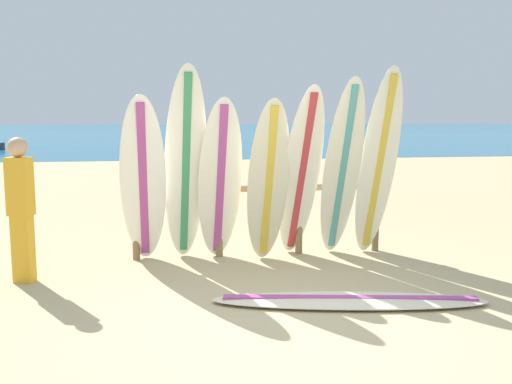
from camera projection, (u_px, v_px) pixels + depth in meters
The scene contains 12 objects.
ground_plane at pixel (281, 327), 4.86m from camera, with size 120.00×120.00×0.00m, color tan.
ocean_water at pixel (178, 131), 61.65m from camera, with size 120.00×80.00×0.01m, color #196B93.
surfboard_rack at pixel (260, 206), 7.26m from camera, with size 3.23×0.09×1.02m.
surfboard_leaning_far_left at pixel (143, 182), 6.65m from camera, with size 0.56×0.95×2.04m.
surfboard_leaning_left at pixel (185, 166), 6.78m from camera, with size 0.59×0.90×2.39m.
surfboard_leaning_center_left at pixel (220, 181), 6.88m from camera, with size 0.60×0.75×2.02m.
surfboard_leaning_center at pixel (268, 182), 6.83m from camera, with size 0.58×0.63×2.01m.
surfboard_leaning_center_right at pixel (301, 174), 6.95m from camera, with size 0.57×1.02×2.16m.
surfboard_leaning_right at pixel (342, 170), 6.97m from camera, with size 0.47×0.96×2.25m.
surfboard_leaning_far_right at pixel (378, 164), 7.09m from camera, with size 0.61×0.78×2.39m.
surfboard_lying_on_sand at pixel (350, 300), 5.45m from camera, with size 2.71×0.97×0.08m.
beachgoer_standing at pixel (21, 203), 6.06m from camera, with size 0.29×0.23×1.57m.
Camera 1 is at (-0.92, -4.57, 1.81)m, focal length 39.76 mm.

